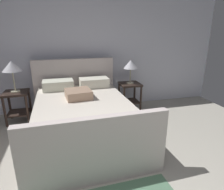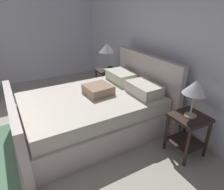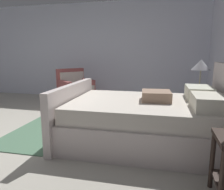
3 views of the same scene
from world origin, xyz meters
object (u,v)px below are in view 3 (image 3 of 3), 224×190
Objects in this scene: nightstand_left at (198,102)px; table_lamp_left at (201,66)px; armchair at (75,91)px; bed at (148,119)px.

table_lamp_left is at bearing 116.57° from nightstand_left.
nightstand_left is at bearing 74.60° from armchair.
nightstand_left is at bearing -63.43° from table_lamp_left.
armchair reaches higher than nightstand_left.
bed is at bearing -35.90° from table_lamp_left.
table_lamp_left reaches higher than bed.
table_lamp_left is at bearing 74.60° from armchair.
table_lamp_left is 0.56× the size of armchair.
armchair is (-1.91, -1.96, -0.00)m from bed.
nightstand_left is 1.05× the size of table_lamp_left.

